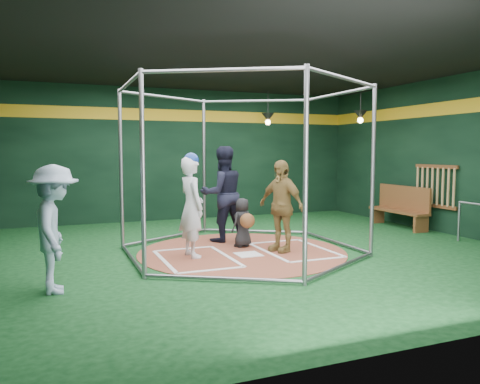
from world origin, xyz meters
name	(u,v)px	position (x,y,z in m)	size (l,w,h in m)	color
room_shell	(242,156)	(0.00, 0.01, 1.75)	(10.10, 9.10, 3.53)	#0C3514
clay_disc	(242,252)	(0.00, 0.00, 0.01)	(3.80, 3.80, 0.01)	brown
home_plate	(248,254)	(0.00, -0.30, 0.02)	(0.43, 0.43, 0.01)	white
batter_box_left	(196,258)	(-0.95, -0.25, 0.02)	(1.17, 1.77, 0.01)	white
batter_box_right	(294,250)	(0.95, -0.25, 0.02)	(1.17, 1.77, 0.01)	white
batting_cage	(242,170)	(0.00, 0.00, 1.50)	(4.05, 4.67, 3.00)	gray
bat_rack	(435,186)	(4.93, 0.40, 1.05)	(0.07, 1.25, 0.98)	brown
pendant_lamp_near	(268,118)	(2.20, 3.60, 2.74)	(0.34, 0.34, 0.90)	black
pendant_lamp_far	(360,115)	(4.00, 2.00, 2.74)	(0.34, 0.34, 0.90)	black
batter_figure	(192,205)	(-0.97, -0.05, 0.91)	(0.50, 0.68, 1.81)	silver
visitor_leopard	(281,206)	(0.67, -0.23, 0.85)	(0.98, 0.41, 1.68)	tan
catcher_figure	(243,222)	(0.17, 0.37, 0.49)	(0.54, 0.62, 0.94)	black
umpire	(223,194)	(0.01, 1.09, 0.98)	(0.94, 0.73, 1.94)	black
bystander_blue	(55,229)	(-3.18, -1.36, 0.84)	(1.08, 0.62, 1.68)	#9DB7D0
dugout_bench	(401,206)	(4.63, 1.17, 0.52)	(0.40, 1.73, 1.01)	brown
steel_railing	(478,217)	(4.55, -1.12, 0.55)	(0.05, 0.97, 0.83)	gray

